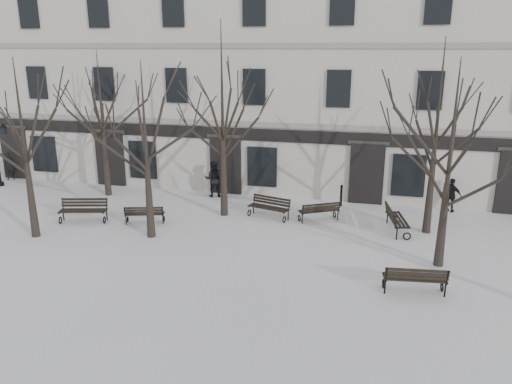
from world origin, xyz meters
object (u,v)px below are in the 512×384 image
(tree_0, at_px, (22,129))
(bench_0, at_px, (84,209))
(bench_1, at_px, (145,214))
(tree_2, at_px, (452,141))
(bench_2, at_px, (415,278))
(tree_1, at_px, (145,131))
(bench_5, at_px, (396,219))
(bench_3, at_px, (269,207))
(bench_4, at_px, (319,210))

(tree_0, height_order, bench_0, tree_0)
(bench_1, bearing_deg, tree_0, 17.26)
(tree_2, relative_size, bench_2, 3.61)
(tree_1, xyz_separation_m, tree_2, (10.81, -0.06, 0.12))
(tree_1, distance_m, tree_2, 10.81)
(tree_1, relative_size, bench_0, 3.27)
(bench_5, bearing_deg, bench_3, 74.90)
(bench_1, distance_m, bench_5, 10.45)
(bench_0, distance_m, bench_5, 13.14)
(tree_1, height_order, bench_1, tree_1)
(bench_1, distance_m, bench_3, 5.38)
(tree_0, bearing_deg, bench_3, 27.70)
(bench_1, height_order, bench_4, bench_4)
(tree_0, bearing_deg, tree_2, 3.91)
(tree_2, xyz_separation_m, bench_1, (-11.73, 1.36, -3.91))
(tree_0, bearing_deg, bench_4, 23.06)
(tree_1, relative_size, bench_2, 3.51)
(bench_2, bearing_deg, bench_0, -20.98)
(tree_0, relative_size, tree_1, 1.02)
(bench_3, relative_size, bench_4, 1.08)
(tree_2, bearing_deg, tree_0, -176.09)
(bench_2, bearing_deg, bench_3, -51.79)
(bench_3, bearing_deg, bench_2, -28.64)
(bench_0, bearing_deg, bench_5, -5.85)
(bench_0, distance_m, bench_4, 10.14)
(tree_1, distance_m, bench_3, 6.46)
(tree_1, height_order, bench_0, tree_1)
(bench_4, bearing_deg, bench_1, -13.44)
(tree_0, relative_size, bench_5, 3.32)
(bench_0, bearing_deg, bench_2, -28.76)
(bench_1, relative_size, bench_3, 0.89)
(bench_3, height_order, bench_5, bench_5)
(tree_2, height_order, bench_0, tree_2)
(tree_2, xyz_separation_m, bench_4, (-4.57, 3.52, -3.88))
(tree_2, distance_m, bench_3, 8.51)
(tree_1, distance_m, bench_0, 5.23)
(bench_0, distance_m, bench_2, 13.88)
(bench_3, bearing_deg, tree_1, -124.13)
(bench_2, bearing_deg, tree_1, -20.78)
(bench_4, bearing_deg, tree_2, 112.24)
(bench_4, xyz_separation_m, bench_5, (3.16, -0.48, 0.06))
(bench_5, bearing_deg, bench_0, 88.10)
(bench_3, distance_m, bench_4, 2.20)
(tree_2, bearing_deg, bench_1, 173.38)
(tree_1, height_order, bench_2, tree_1)
(bench_4, bearing_deg, bench_3, -27.90)
(tree_1, distance_m, bench_5, 10.53)
(bench_3, bearing_deg, tree_0, -136.26)
(bench_2, xyz_separation_m, bench_4, (-3.65, 5.87, -0.03))
(tree_0, xyz_separation_m, bench_1, (3.55, 2.40, -3.87))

